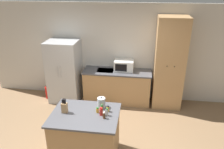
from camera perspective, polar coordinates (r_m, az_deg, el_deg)
wall_back at (r=5.93m, az=0.93°, el=5.77°), size 7.20×0.06×2.60m
refrigerator at (r=6.03m, az=-12.25°, el=0.86°), size 0.81×0.75×1.67m
back_counter at (r=5.94m, az=1.31°, el=-3.04°), size 1.80×0.63×0.90m
pantry_cabinet at (r=5.66m, az=14.72°, el=2.73°), size 0.73×0.63×2.34m
kitchen_island at (r=4.18m, az=-6.78°, el=-15.59°), size 1.19×0.92×0.94m
microwave at (r=5.77m, az=3.13°, el=2.43°), size 0.50×0.38×0.27m
knife_block at (r=3.95m, az=-12.32°, el=-8.36°), size 0.10×0.07×0.28m
spice_bottle_tall_dark at (r=3.81m, az=-1.33°, el=-9.79°), size 0.04×0.04×0.14m
spice_bottle_short_red at (r=3.74m, az=-2.07°, el=-10.62°), size 0.05×0.05×0.13m
spice_bottle_amber_oil at (r=3.90m, az=-3.82°, el=-9.27°), size 0.05×0.05×0.10m
spice_bottle_green_herb at (r=3.81m, az=-2.85°, el=-9.67°), size 0.06×0.06×0.15m
spice_bottle_pale_salt at (r=3.92m, az=-2.65°, el=-8.80°), size 0.04×0.04×0.13m
spice_bottle_orange_cap at (r=3.92m, az=-1.06°, el=-8.96°), size 0.05×0.05×0.11m
kettle at (r=4.02m, az=-2.80°, el=-7.33°), size 0.15×0.15×0.21m
fire_extinguisher at (r=6.45m, az=-16.49°, el=-4.47°), size 0.11×0.11×0.41m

